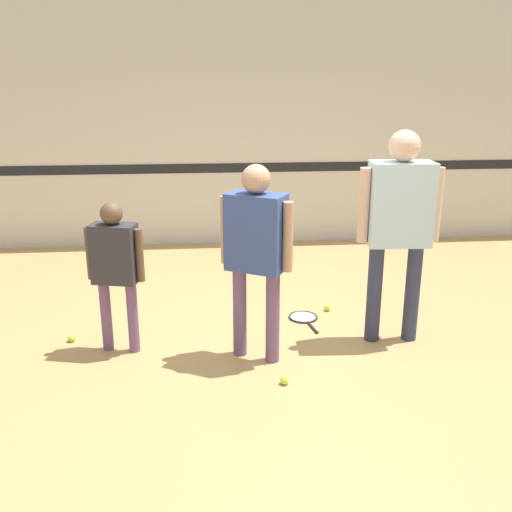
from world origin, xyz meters
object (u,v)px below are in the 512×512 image
(racket_spare_on_floor, at_px, (304,318))
(tennis_ball_stray_left, at_px, (71,338))
(person_student_right, at_px, (399,215))
(tennis_ball_near_instructor, at_px, (285,380))
(tennis_ball_by_spare_racket, at_px, (328,308))
(person_student_left, at_px, (115,261))
(person_instructor, at_px, (256,243))

(racket_spare_on_floor, height_order, tennis_ball_stray_left, tennis_ball_stray_left)
(person_student_right, distance_m, tennis_ball_near_instructor, 1.62)
(person_student_right, distance_m, tennis_ball_by_spare_racket, 1.32)
(tennis_ball_near_instructor, bearing_deg, person_student_left, 152.18)
(racket_spare_on_floor, relative_size, tennis_ball_by_spare_racket, 7.99)
(person_student_left, height_order, tennis_ball_stray_left, person_student_left)
(person_student_right, height_order, tennis_ball_stray_left, person_student_right)
(person_student_left, height_order, tennis_ball_near_instructor, person_student_left)
(tennis_ball_by_spare_racket, height_order, tennis_ball_stray_left, same)
(person_student_left, distance_m, person_student_right, 2.31)
(person_student_left, distance_m, tennis_ball_near_instructor, 1.62)
(person_instructor, distance_m, racket_spare_on_floor, 1.30)
(person_instructor, relative_size, tennis_ball_by_spare_racket, 23.70)
(racket_spare_on_floor, bearing_deg, person_instructor, -46.20)
(person_instructor, relative_size, tennis_ball_near_instructor, 23.70)
(person_student_right, relative_size, racket_spare_on_floor, 3.38)
(racket_spare_on_floor, bearing_deg, tennis_ball_stray_left, -92.38)
(person_student_right, bearing_deg, person_instructor, 13.95)
(person_instructor, relative_size, person_student_left, 1.25)
(person_instructor, height_order, person_student_right, person_student_right)
(person_student_right, bearing_deg, racket_spare_on_floor, -33.26)
(racket_spare_on_floor, distance_m, tennis_ball_stray_left, 2.09)
(tennis_ball_near_instructor, xyz_separation_m, tennis_ball_by_spare_racket, (0.60, 1.34, 0.00))
(racket_spare_on_floor, height_order, tennis_ball_near_instructor, tennis_ball_near_instructor)
(person_student_left, height_order, racket_spare_on_floor, person_student_left)
(racket_spare_on_floor, bearing_deg, person_student_left, -83.62)
(tennis_ball_near_instructor, distance_m, tennis_ball_by_spare_racket, 1.47)
(racket_spare_on_floor, xyz_separation_m, tennis_ball_near_instructor, (-0.34, -1.17, 0.02))
(person_student_right, bearing_deg, tennis_ball_by_spare_racket, -55.37)
(person_instructor, xyz_separation_m, tennis_ball_stray_left, (-1.55, 0.42, -0.93))
(racket_spare_on_floor, height_order, tennis_ball_by_spare_racket, tennis_ball_by_spare_racket)
(tennis_ball_by_spare_racket, bearing_deg, person_instructor, -131.06)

